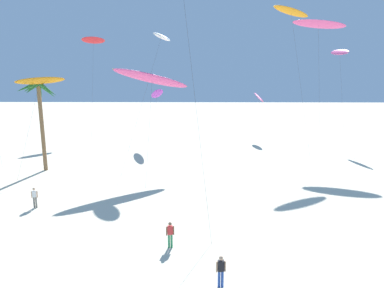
# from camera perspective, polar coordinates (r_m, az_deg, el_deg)

# --- Properties ---
(palm_tree_3) EXTENTS (4.30, 4.12, 10.11)m
(palm_tree_3) POSITION_cam_1_polar(r_m,az_deg,el_deg) (39.60, -25.24, 7.23)
(palm_tree_3) COLOR olive
(palm_tree_3) RESTS_ON ground
(flying_kite_0) EXTENTS (5.57, 6.20, 19.94)m
(flying_kite_0) POSITION_cam_1_polar(r_m,az_deg,el_deg) (48.18, 17.00, 21.34)
(flying_kite_0) COLOR orange
(flying_kite_0) RESTS_ON ground
(flying_kite_1) EXTENTS (5.64, 8.87, 16.17)m
(flying_kite_1) POSITION_cam_1_polar(r_m,az_deg,el_deg) (40.23, -5.41, 18.25)
(flying_kite_1) COLOR white
(flying_kite_1) RESTS_ON ground
(flying_kite_2) EXTENTS (3.98, 11.15, 17.80)m
(flying_kite_2) POSITION_cam_1_polar(r_m,az_deg,el_deg) (63.87, -16.90, 17.03)
(flying_kite_2) COLOR red
(flying_kite_2) RESTS_ON ground
(flying_kite_4) EXTENTS (5.36, 3.55, 10.69)m
(flying_kite_4) POSITION_cam_1_polar(r_m,az_deg,el_deg) (38.30, -25.19, 10.03)
(flying_kite_4) COLOR orange
(flying_kite_4) RESTS_ON ground
(flying_kite_5) EXTENTS (6.78, 5.66, 18.75)m
(flying_kite_5) POSITION_cam_1_polar(r_m,az_deg,el_deg) (50.55, 21.30, 19.01)
(flying_kite_5) COLOR #EA5193
(flying_kite_5) RESTS_ON ground
(flying_kite_6) EXTENTS (1.48, 7.52, 8.24)m
(flying_kite_6) POSITION_cam_1_polar(r_m,az_deg,el_deg) (57.33, 11.64, 8.04)
(flying_kite_6) COLOR #EA5193
(flying_kite_6) RESTS_ON ground
(flying_kite_8) EXTENTS (8.36, 10.09, 11.81)m
(flying_kite_8) POSITION_cam_1_polar(r_m,az_deg,el_deg) (37.21, -7.01, 11.33)
(flying_kite_8) COLOR #EA5193
(flying_kite_8) RESTS_ON ground
(flying_kite_9) EXTENTS (1.68, 6.79, 15.28)m
(flying_kite_9) POSITION_cam_1_polar(r_m,az_deg,el_deg) (58.66, 24.49, 14.47)
(flying_kite_9) COLOR #EA5193
(flying_kite_9) RESTS_ON ground
(flying_kite_11) EXTENTS (3.14, 5.85, 9.18)m
(flying_kite_11) POSITION_cam_1_polar(r_m,az_deg,el_deg) (50.24, -6.19, 8.76)
(flying_kite_11) COLOR purple
(flying_kite_11) RESTS_ON ground
(person_foreground_walker) EXTENTS (0.50, 0.26, 1.67)m
(person_foreground_walker) POSITION_cam_1_polar(r_m,az_deg,el_deg) (20.68, -3.85, -15.43)
(person_foreground_walker) COLOR #338E56
(person_foreground_walker) RESTS_ON ground
(person_near_left) EXTENTS (0.50, 0.25, 1.70)m
(person_near_left) POSITION_cam_1_polar(r_m,az_deg,el_deg) (29.31, -25.90, -8.33)
(person_near_left) COLOR slate
(person_near_left) RESTS_ON ground
(person_near_right) EXTENTS (0.51, 0.24, 1.68)m
(person_near_right) POSITION_cam_1_polar(r_m,az_deg,el_deg) (17.32, 5.09, -21.16)
(person_near_right) COLOR #284CA3
(person_near_right) RESTS_ON ground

